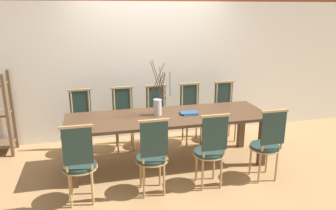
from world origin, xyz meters
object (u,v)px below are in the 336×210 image
Objects in this scene: dining_table at (168,122)px; book_stack at (189,113)px; vase_centerpiece at (158,105)px; chair_near_center at (211,148)px; chair_far_center at (157,114)px.

dining_table is 0.31m from book_stack.
vase_centerpiece is 0.45m from book_stack.
dining_table is 2.83× the size of chair_near_center.
chair_far_center is (0.00, 0.71, -0.12)m from dining_table.
chair_far_center is at bearing 103.89° from chair_near_center.
vase_centerpiece is at bearing 153.67° from dining_table.
chair_far_center reaches higher than dining_table.
vase_centerpiece is 3.08× the size of book_stack.
chair_near_center is 3.89× the size of book_stack.
chair_far_center reaches higher than book_stack.
dining_table is 0.72m from chair_far_center.
dining_table is at bearing -26.33° from vase_centerpiece.
vase_centerpiece is (-0.13, 0.06, 0.23)m from dining_table.
book_stack is (0.43, -0.06, -0.13)m from vase_centerpiece.
vase_centerpiece reaches higher than book_stack.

